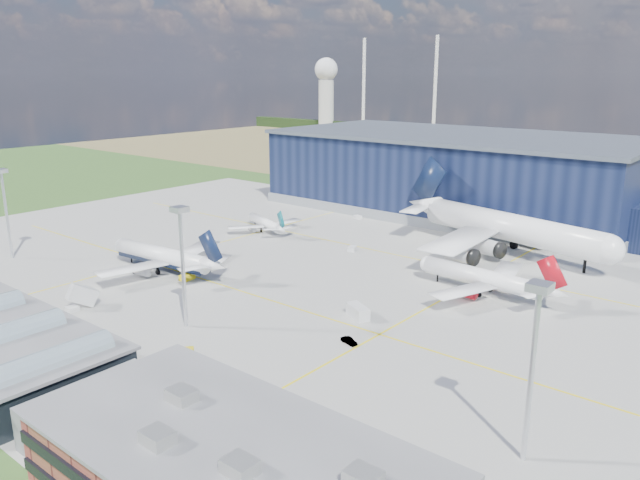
{
  "coord_description": "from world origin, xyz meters",
  "views": [
    {
      "loc": [
        98.41,
        -97.58,
        46.12
      ],
      "look_at": [
        7.92,
        11.82,
        7.76
      ],
      "focal_mm": 35.0,
      "sensor_mm": 36.0,
      "label": 1
    }
  ],
  "objects_px": {
    "car_a": "(93,331)",
    "car_b": "(349,341)",
    "light_mast_east": "(534,344)",
    "airliner_navy": "(162,247)",
    "ops_building": "(230,479)",
    "airliner_red": "(482,268)",
    "airstair": "(83,300)",
    "gse_cart_b": "(358,217)",
    "gse_tug_b": "(185,352)",
    "airliner_widebody": "(513,213)",
    "light_mast_center": "(182,247)",
    "gse_cart_a": "(352,249)",
    "airliner_regional": "(265,218)",
    "light_mast_west": "(4,199)",
    "hangar": "(464,177)",
    "gse_tug_a": "(187,277)",
    "gse_van_a": "(358,312)"
  },
  "relations": [
    {
      "from": "airliner_navy",
      "to": "airliner_red",
      "type": "xyz_separation_m",
      "value": [
        65.49,
        34.0,
        -0.41
      ]
    },
    {
      "from": "light_mast_west",
      "to": "gse_cart_b",
      "type": "bearing_deg",
      "value": 65.28
    },
    {
      "from": "ops_building",
      "to": "light_mast_east",
      "type": "relative_size",
      "value": 2.0
    },
    {
      "from": "airstair",
      "to": "car_b",
      "type": "xyz_separation_m",
      "value": [
        51.86,
        20.36,
        -1.16
      ]
    },
    {
      "from": "light_mast_west",
      "to": "light_mast_east",
      "type": "xyz_separation_m",
      "value": [
        135.0,
        0.0,
        0.0
      ]
    },
    {
      "from": "gse_tug_b",
      "to": "car_b",
      "type": "distance_m",
      "value": 28.15
    },
    {
      "from": "airliner_widebody",
      "to": "gse_tug_b",
      "type": "bearing_deg",
      "value": -87.58
    },
    {
      "from": "airliner_red",
      "to": "gse_tug_a",
      "type": "relative_size",
      "value": 10.18
    },
    {
      "from": "car_a",
      "to": "car_b",
      "type": "distance_m",
      "value": 46.55
    },
    {
      "from": "gse_tug_b",
      "to": "gse_cart_a",
      "type": "relative_size",
      "value": 1.0
    },
    {
      "from": "gse_tug_b",
      "to": "airstair",
      "type": "bearing_deg",
      "value": -140.4
    },
    {
      "from": "light_mast_west",
      "to": "light_mast_east",
      "type": "relative_size",
      "value": 1.0
    },
    {
      "from": "gse_tug_b",
      "to": "car_b",
      "type": "relative_size",
      "value": 0.84
    },
    {
      "from": "light_mast_east",
      "to": "car_a",
      "type": "distance_m",
      "value": 77.75
    },
    {
      "from": "hangar",
      "to": "car_b",
      "type": "relative_size",
      "value": 42.38
    },
    {
      "from": "gse_cart_a",
      "to": "airstair",
      "type": "xyz_separation_m",
      "value": [
        -17.11,
        -67.8,
        1.11
      ]
    },
    {
      "from": "gse_tug_b",
      "to": "gse_cart_b",
      "type": "bearing_deg",
      "value": 151.71
    },
    {
      "from": "gse_tug_a",
      "to": "gse_tug_b",
      "type": "xyz_separation_m",
      "value": [
        31.17,
        -25.45,
        -0.09
      ]
    },
    {
      "from": "hangar",
      "to": "ops_building",
      "type": "height_order",
      "value": "hangar"
    },
    {
      "from": "gse_cart_b",
      "to": "car_a",
      "type": "relative_size",
      "value": 0.66
    },
    {
      "from": "airliner_navy",
      "to": "airliner_red",
      "type": "distance_m",
      "value": 73.79
    },
    {
      "from": "airliner_red",
      "to": "car_b",
      "type": "bearing_deg",
      "value": 85.03
    },
    {
      "from": "ops_building",
      "to": "car_a",
      "type": "height_order",
      "value": "ops_building"
    },
    {
      "from": "gse_tug_b",
      "to": "gse_cart_a",
      "type": "distance_m",
      "value": 70.67
    },
    {
      "from": "airliner_red",
      "to": "gse_cart_b",
      "type": "distance_m",
      "value": 73.92
    },
    {
      "from": "hangar",
      "to": "airliner_regional",
      "type": "relative_size",
      "value": 5.88
    },
    {
      "from": "airliner_navy",
      "to": "airliner_widebody",
      "type": "xyz_separation_m",
      "value": [
        57.93,
        67.0,
        4.83
      ]
    },
    {
      "from": "airliner_red",
      "to": "car_b",
      "type": "distance_m",
      "value": 39.53
    },
    {
      "from": "ops_building",
      "to": "airliner_red",
      "type": "distance_m",
      "value": 82.71
    },
    {
      "from": "airliner_regional",
      "to": "airliner_red",
      "type": "bearing_deg",
      "value": -166.23
    },
    {
      "from": "airliner_widebody",
      "to": "light_mast_center",
      "type": "bearing_deg",
      "value": -94.68
    },
    {
      "from": "light_mast_east",
      "to": "airliner_navy",
      "type": "height_order",
      "value": "light_mast_east"
    },
    {
      "from": "gse_tug_a",
      "to": "gse_tug_b",
      "type": "distance_m",
      "value": 40.24
    },
    {
      "from": "airliner_red",
      "to": "car_b",
      "type": "height_order",
      "value": "airliner_red"
    },
    {
      "from": "gse_tug_b",
      "to": "car_a",
      "type": "distance_m",
      "value": 20.56
    },
    {
      "from": "ops_building",
      "to": "gse_cart_b",
      "type": "bearing_deg",
      "value": 120.78
    },
    {
      "from": "hangar",
      "to": "car_b",
      "type": "bearing_deg",
      "value": -72.44
    },
    {
      "from": "hangar",
      "to": "airliner_navy",
      "type": "distance_m",
      "value": 109.61
    },
    {
      "from": "light_mast_west",
      "to": "gse_tug_a",
      "type": "distance_m",
      "value": 53.64
    },
    {
      "from": "gse_van_a",
      "to": "light_mast_center",
      "type": "bearing_deg",
      "value": 163.96
    },
    {
      "from": "airstair",
      "to": "gse_cart_b",
      "type": "bearing_deg",
      "value": 106.9
    },
    {
      "from": "gse_van_a",
      "to": "gse_cart_b",
      "type": "height_order",
      "value": "gse_van_a"
    },
    {
      "from": "airliner_navy",
      "to": "airliner_widebody",
      "type": "height_order",
      "value": "airliner_widebody"
    },
    {
      "from": "light_mast_center",
      "to": "gse_cart_a",
      "type": "height_order",
      "value": "light_mast_center"
    },
    {
      "from": "light_mast_center",
      "to": "airstair",
      "type": "relative_size",
      "value": 4.27
    },
    {
      "from": "airliner_red",
      "to": "gse_cart_a",
      "type": "relative_size",
      "value": 12.13
    },
    {
      "from": "airliner_regional",
      "to": "gse_cart_b",
      "type": "relative_size",
      "value": 9.38
    },
    {
      "from": "hangar",
      "to": "gse_tug_a",
      "type": "bearing_deg",
      "value": -97.57
    },
    {
      "from": "airliner_widebody",
      "to": "gse_tug_a",
      "type": "height_order",
      "value": "airliner_widebody"
    },
    {
      "from": "car_b",
      "to": "airstair",
      "type": "bearing_deg",
      "value": 125.07
    }
  ]
}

